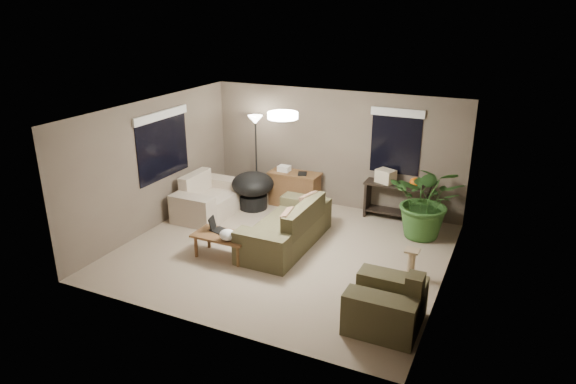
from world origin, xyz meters
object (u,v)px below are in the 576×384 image
at_px(floor_lamp, 256,130).
at_px(papasan_chair, 253,188).
at_px(desk, 295,189).
at_px(houseplant, 427,209).
at_px(cat_scratching_post, 411,266).
at_px(armchair, 387,306).
at_px(main_sofa, 288,230).
at_px(console_table, 396,199).
at_px(loveseat, 208,200).
at_px(coffee_table, 222,238).

bearing_deg(floor_lamp, papasan_chair, -70.98).
distance_m(desk, floor_lamp, 1.52).
bearing_deg(houseplant, cat_scratching_post, -86.46).
bearing_deg(papasan_chair, armchair, -38.82).
height_order(main_sofa, papasan_chair, main_sofa).
height_order(armchair, console_table, armchair).
distance_m(armchair, cat_scratching_post, 1.42).
bearing_deg(armchair, loveseat, 152.24).
height_order(armchair, papasan_chair, armchair).
xyz_separation_m(armchair, desk, (-2.96, 3.50, 0.08)).
relative_size(loveseat, armchair, 1.60).
bearing_deg(console_table, houseplant, -40.72).
distance_m(armchair, console_table, 3.78).
relative_size(main_sofa, console_table, 1.69).
distance_m(main_sofa, houseplant, 2.62).
distance_m(armchair, papasan_chair, 4.76).
xyz_separation_m(coffee_table, floor_lamp, (-0.78, 2.68, 1.24)).
relative_size(floor_lamp, cat_scratching_post, 3.82).
height_order(coffee_table, desk, desk).
height_order(loveseat, coffee_table, loveseat).
distance_m(loveseat, armchair, 4.97).
xyz_separation_m(console_table, papasan_chair, (-2.91, -0.71, 0.03)).
bearing_deg(loveseat, console_table, 20.97).
bearing_deg(console_table, coffee_table, -128.21).
height_order(desk, papasan_chair, papasan_chair).
relative_size(armchair, houseplant, 0.68).
height_order(coffee_table, papasan_chair, papasan_chair).
bearing_deg(desk, loveseat, -140.38).
distance_m(papasan_chair, cat_scratching_post, 4.05).
distance_m(coffee_table, houseplant, 3.80).
xyz_separation_m(armchair, houseplant, (-0.08, 3.08, 0.27)).
distance_m(console_table, papasan_chair, 3.00).
bearing_deg(coffee_table, armchair, -14.09).
bearing_deg(houseplant, console_table, 139.28).
distance_m(houseplant, cat_scratching_post, 1.70).
distance_m(loveseat, houseplant, 4.39).
bearing_deg(floor_lamp, armchair, -41.77).
height_order(console_table, houseplant, houseplant).
xyz_separation_m(desk, papasan_chair, (-0.74, -0.52, 0.09)).
height_order(coffee_table, cat_scratching_post, cat_scratching_post).
height_order(loveseat, desk, loveseat).
relative_size(armchair, cat_scratching_post, 2.00).
bearing_deg(houseplant, desk, 171.74).
height_order(desk, floor_lamp, floor_lamp).
bearing_deg(desk, coffee_table, -92.67).
height_order(desk, console_table, same).
bearing_deg(main_sofa, papasan_chair, 137.59).
bearing_deg(loveseat, coffee_table, -49.71).
height_order(papasan_chair, floor_lamp, floor_lamp).
bearing_deg(coffee_table, loveseat, 130.29).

